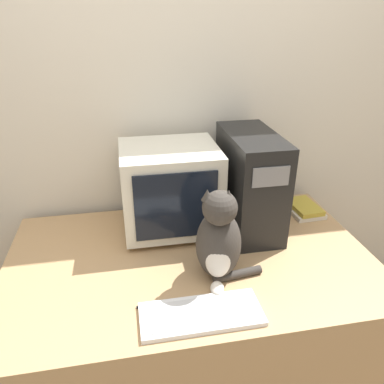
{
  "coord_description": "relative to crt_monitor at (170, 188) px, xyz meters",
  "views": [
    {
      "loc": [
        -0.24,
        -0.83,
        1.73
      ],
      "look_at": [
        0.02,
        0.54,
        1.05
      ],
      "focal_mm": 35.0,
      "sensor_mm": 36.0,
      "label": 1
    }
  ],
  "objects": [
    {
      "name": "wall_back",
      "position": [
        0.05,
        0.29,
        0.27
      ],
      "size": [
        7.0,
        0.05,
        2.5
      ],
      "color": "beige",
      "rests_on": "ground_plane"
    },
    {
      "name": "desk",
      "position": [
        0.05,
        -0.25,
        -0.6
      ],
      "size": [
        1.56,
        0.96,
        0.77
      ],
      "color": "tan",
      "rests_on": "ground_plane"
    },
    {
      "name": "crt_monitor",
      "position": [
        0.0,
        0.0,
        0.0
      ],
      "size": [
        0.44,
        0.39,
        0.41
      ],
      "color": "beige",
      "rests_on": "desk"
    },
    {
      "name": "computer_tower",
      "position": [
        0.37,
        -0.05,
        0.02
      ],
      "size": [
        0.22,
        0.47,
        0.47
      ],
      "color": "black",
      "rests_on": "desk"
    },
    {
      "name": "keyboard",
      "position": [
        0.02,
        -0.61,
        -0.2
      ],
      "size": [
        0.42,
        0.18,
        0.02
      ],
      "color": "silver",
      "rests_on": "desk"
    },
    {
      "name": "cat",
      "position": [
        0.13,
        -0.4,
        -0.04
      ],
      "size": [
        0.28,
        0.26,
        0.39
      ],
      "rotation": [
        0.0,
        0.0,
        -0.26
      ],
      "color": "#38332D",
      "rests_on": "desk"
    },
    {
      "name": "book_stack",
      "position": [
        0.7,
        0.01,
        -0.19
      ],
      "size": [
        0.16,
        0.21,
        0.05
      ],
      "color": "beige",
      "rests_on": "desk"
    },
    {
      "name": "pen",
      "position": [
        -0.13,
        -0.52,
        -0.21
      ],
      "size": [
        0.14,
        0.02,
        0.01
      ],
      "color": "black",
      "rests_on": "desk"
    }
  ]
}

